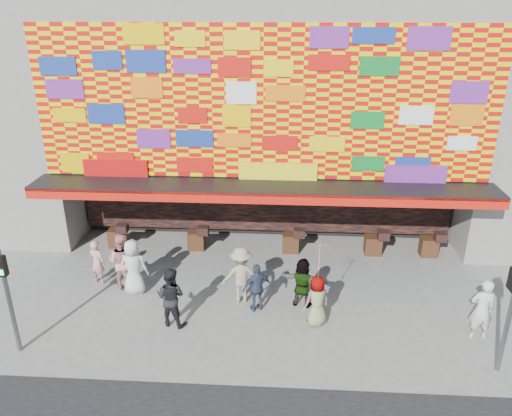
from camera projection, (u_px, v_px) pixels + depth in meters
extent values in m
plane|color=slate|center=(256.00, 325.00, 14.31)|extent=(90.00, 90.00, 0.00)
cube|color=gray|center=(269.00, 59.00, 19.17)|extent=(15.00, 8.00, 7.00)
cube|color=black|center=(268.00, 174.00, 22.02)|extent=(15.00, 6.00, 3.00)
cube|color=gray|center=(71.00, 205.00, 18.76)|extent=(0.40, 2.00, 3.00)
cube|color=gray|center=(467.00, 214.00, 17.92)|extent=(0.40, 2.00, 3.00)
cube|color=black|center=(262.00, 186.00, 16.29)|extent=(15.20, 1.60, 0.12)
cube|color=red|center=(261.00, 199.00, 15.63)|extent=(15.20, 0.04, 0.35)
cube|color=#FAE300|center=(263.00, 104.00, 15.82)|extent=(14.80, 0.08, 4.90)
cube|color=black|center=(265.00, 199.00, 19.10)|extent=(14.00, 0.25, 2.50)
cylinder|color=#59595B|center=(10.00, 302.00, 12.71)|extent=(0.12, 0.12, 3.00)
cube|color=black|center=(2.00, 266.00, 12.30)|extent=(0.22, 0.18, 0.55)
cube|color=#19E533|center=(0.00, 272.00, 12.27)|extent=(0.14, 0.02, 0.14)
cylinder|color=#59595B|center=(508.00, 320.00, 12.00)|extent=(0.12, 0.12, 3.00)
imported|color=beige|center=(133.00, 267.00, 15.57)|extent=(0.90, 0.59, 1.82)
imported|color=#D28B88|center=(97.00, 262.00, 16.18)|extent=(0.64, 0.53, 1.51)
imported|color=black|center=(171.00, 297.00, 14.03)|extent=(1.01, 0.87, 1.78)
imported|color=gray|center=(241.00, 275.00, 15.12)|extent=(1.27, 0.86, 1.81)
imported|color=#2F3C53|center=(257.00, 288.00, 14.71)|extent=(0.97, 0.72, 1.54)
imported|color=gray|center=(302.00, 283.00, 14.94)|extent=(1.53, 0.87, 1.57)
imported|color=gray|center=(317.00, 301.00, 14.06)|extent=(0.89, 0.76, 1.54)
imported|color=silver|center=(482.00, 309.00, 13.44)|extent=(0.68, 0.46, 1.81)
imported|color=tan|center=(122.00, 261.00, 15.82)|extent=(1.02, 0.85, 1.90)
imported|color=beige|center=(319.00, 258.00, 13.53)|extent=(1.14, 1.16, 0.88)
cylinder|color=#4C3326|center=(318.00, 286.00, 13.87)|extent=(0.02, 0.02, 1.00)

